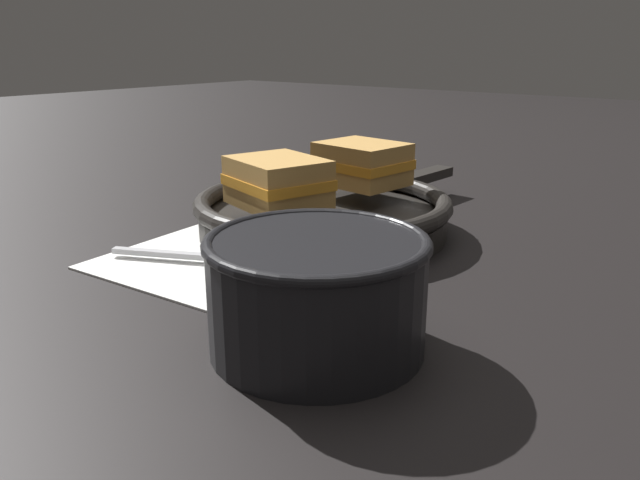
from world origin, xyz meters
TOP-DOWN VIEW (x-y plane):
  - ground_plane at (0.00, 0.00)m, footprint 4.00×4.00m
  - napkin at (-0.06, -0.02)m, footprint 0.21×0.18m
  - soup_bowl at (0.12, -0.10)m, footprint 0.15×0.15m
  - spoon at (-0.03, -0.02)m, footprint 0.17×0.09m
  - skillet at (-0.04, 0.11)m, footprint 0.27×0.38m
  - sandwich_near_left at (-0.04, 0.18)m, footprint 0.10×0.09m
  - sandwich_near_right at (-0.05, 0.05)m, footprint 0.11×0.10m

SIDE VIEW (x-z plane):
  - ground_plane at x=0.00m, z-range 0.00..0.00m
  - napkin at x=-0.06m, z-range 0.00..0.00m
  - spoon at x=-0.03m, z-range 0.00..0.01m
  - skillet at x=-0.04m, z-range 0.00..0.04m
  - soup_bowl at x=0.12m, z-range 0.01..0.08m
  - sandwich_near_left at x=-0.04m, z-range 0.04..0.09m
  - sandwich_near_right at x=-0.05m, z-range 0.04..0.09m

